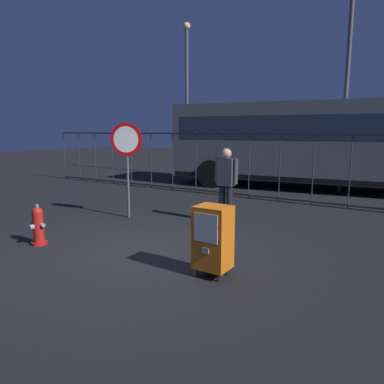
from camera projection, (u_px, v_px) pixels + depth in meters
name	position (u px, v px, depth m)	size (l,w,h in m)	color
ground_plane	(139.00, 252.00, 6.21)	(60.00, 60.00, 0.00)	black
fire_hydrant	(38.00, 226.00, 6.58)	(0.33, 0.32, 0.75)	red
newspaper_box_primary	(213.00, 237.00, 5.11)	(0.48, 0.42, 1.02)	black
stop_sign	(127.00, 150.00, 8.41)	(0.71, 0.31, 2.23)	#4C4F54
pedestrian	(226.00, 181.00, 8.00)	(0.55, 0.22, 1.67)	black
fence_barrier	(264.00, 166.00, 10.69)	(18.03, 0.04, 2.00)	#2D2D33
bus_near	(323.00, 141.00, 12.56)	(10.73, 3.82, 3.00)	#4C5156
bus_far	(368.00, 139.00, 15.56)	(10.72, 3.76, 3.00)	#4C5156
street_light_near_left	(187.00, 88.00, 16.26)	(0.32, 0.32, 6.70)	#4C4F54
street_light_far_right	(348.00, 70.00, 11.74)	(0.32, 0.32, 6.87)	#4C4F54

